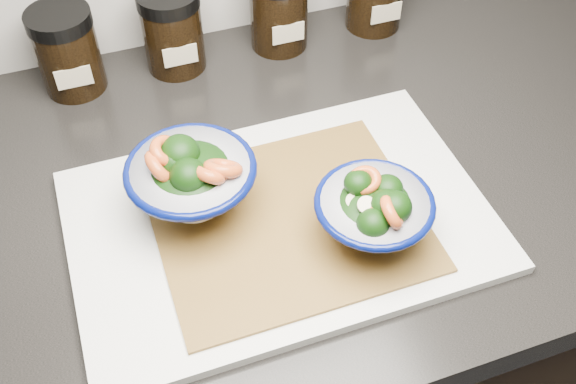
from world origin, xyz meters
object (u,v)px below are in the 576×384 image
object	(u,v)px
bowl_right	(374,213)
spice_jar_a	(67,51)
spice_jar_b	(172,30)
spice_jar_c	(279,9)
bowl_left	(191,179)
cutting_board	(280,220)

from	to	relation	value
bowl_right	spice_jar_a	size ratio (longest dim) A/B	1.09
spice_jar_a	spice_jar_b	distance (m)	0.14
spice_jar_c	bowl_left	bearing A→B (deg)	-124.96
bowl_right	spice_jar_b	distance (m)	0.40
spice_jar_a	spice_jar_c	xyz separation A→B (m)	(0.29, 0.00, 0.00)
cutting_board	spice_jar_a	bearing A→B (deg)	119.25
cutting_board	bowl_left	world-z (taller)	bowl_left
cutting_board	spice_jar_c	world-z (taller)	spice_jar_c
cutting_board	bowl_left	xyz separation A→B (m)	(-0.08, 0.04, 0.05)
cutting_board	bowl_right	distance (m)	0.11
cutting_board	bowl_right	xyz separation A→B (m)	(0.08, -0.06, 0.05)
spice_jar_a	bowl_left	bearing A→B (deg)	-71.22
spice_jar_b	spice_jar_c	size ratio (longest dim) A/B	1.00
spice_jar_a	spice_jar_b	world-z (taller)	same
cutting_board	spice_jar_c	xyz separation A→B (m)	(0.11, 0.32, 0.05)
bowl_left	spice_jar_c	size ratio (longest dim) A/B	1.23
bowl_left	spice_jar_b	world-z (taller)	bowl_left
bowl_left	cutting_board	bearing A→B (deg)	-26.26
cutting_board	spice_jar_b	bearing A→B (deg)	97.28
bowl_right	spice_jar_c	bearing A→B (deg)	85.74
cutting_board	spice_jar_a	xyz separation A→B (m)	(-0.18, 0.32, 0.05)
spice_jar_a	spice_jar_c	bearing A→B (deg)	0.00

